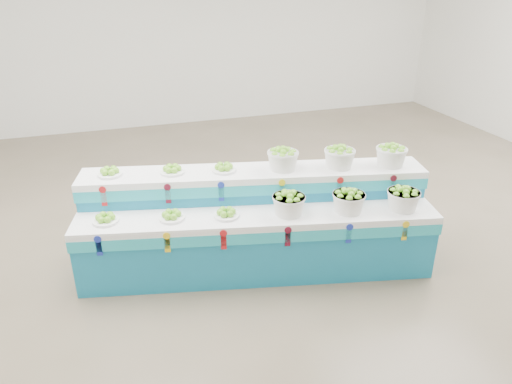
% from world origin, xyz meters
% --- Properties ---
extents(ground, '(10.00, 10.00, 0.00)m').
position_xyz_m(ground, '(0.00, 0.00, 0.00)').
color(ground, brown).
rests_on(ground, ground).
extents(back_wall, '(10.00, 0.00, 10.00)m').
position_xyz_m(back_wall, '(0.00, 5.00, 2.00)').
color(back_wall, silver).
rests_on(back_wall, ground).
extents(display_stand, '(3.78, 1.72, 1.02)m').
position_xyz_m(display_stand, '(-0.79, -0.49, 0.51)').
color(display_stand, teal).
rests_on(display_stand, ground).
extents(plate_lower_left, '(0.30, 0.30, 0.09)m').
position_xyz_m(plate_lower_left, '(-2.29, -0.38, 0.77)').
color(plate_lower_left, white).
rests_on(plate_lower_left, display_stand).
extents(plate_lower_mid, '(0.30, 0.30, 0.09)m').
position_xyz_m(plate_lower_mid, '(-1.67, -0.52, 0.77)').
color(plate_lower_mid, white).
rests_on(plate_lower_mid, display_stand).
extents(plate_lower_right, '(0.30, 0.30, 0.09)m').
position_xyz_m(plate_lower_right, '(-1.14, -0.64, 0.77)').
color(plate_lower_right, white).
rests_on(plate_lower_right, display_stand).
extents(basket_lower_left, '(0.39, 0.39, 0.24)m').
position_xyz_m(basket_lower_left, '(-0.54, -0.77, 0.84)').
color(basket_lower_left, silver).
rests_on(basket_lower_left, display_stand).
extents(basket_lower_mid, '(0.39, 0.39, 0.24)m').
position_xyz_m(basket_lower_mid, '(0.06, -0.91, 0.84)').
color(basket_lower_mid, silver).
rests_on(basket_lower_mid, display_stand).
extents(basket_lower_right, '(0.39, 0.39, 0.24)m').
position_xyz_m(basket_lower_right, '(0.61, -1.03, 0.84)').
color(basket_lower_right, silver).
rests_on(basket_lower_right, display_stand).
extents(plate_upper_left, '(0.30, 0.30, 0.09)m').
position_xyz_m(plate_upper_left, '(-2.19, 0.06, 1.07)').
color(plate_upper_left, white).
rests_on(plate_upper_left, display_stand).
extents(plate_upper_mid, '(0.30, 0.30, 0.09)m').
position_xyz_m(plate_upper_mid, '(-1.57, -0.08, 1.07)').
color(plate_upper_mid, white).
rests_on(plate_upper_mid, display_stand).
extents(plate_upper_right, '(0.30, 0.30, 0.09)m').
position_xyz_m(plate_upper_right, '(-1.05, -0.20, 1.07)').
color(plate_upper_right, white).
rests_on(plate_upper_right, display_stand).
extents(basket_upper_left, '(0.39, 0.39, 0.24)m').
position_xyz_m(basket_upper_left, '(-0.44, -0.33, 1.14)').
color(basket_upper_left, silver).
rests_on(basket_upper_left, display_stand).
extents(basket_upper_mid, '(0.39, 0.39, 0.24)m').
position_xyz_m(basket_upper_mid, '(0.16, -0.46, 1.14)').
color(basket_upper_mid, silver).
rests_on(basket_upper_mid, display_stand).
extents(basket_upper_right, '(0.39, 0.39, 0.24)m').
position_xyz_m(basket_upper_right, '(0.71, -0.59, 1.14)').
color(basket_upper_right, silver).
rests_on(basket_upper_right, display_stand).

